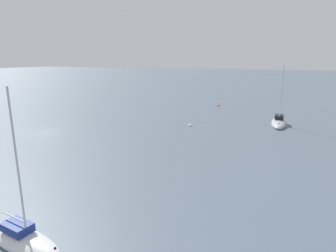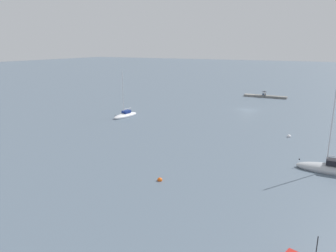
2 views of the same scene
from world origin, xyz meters
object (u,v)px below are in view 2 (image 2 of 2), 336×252
object	(u,v)px
person_seated_blue_right	(263,94)
sailboat_grey_near	(332,169)
mooring_buoy_far	(289,136)
umbrella_open_black	(264,91)
mooring_buoy_mid	(160,180)
sailboat_white_outer	(125,115)
person_seated_grey_left	(265,94)

from	to	relation	value
person_seated_blue_right	sailboat_grey_near	world-z (taller)	sailboat_grey_near
person_seated_blue_right	mooring_buoy_far	size ratio (longest dim) A/B	1.16
umbrella_open_black	mooring_buoy_far	bearing A→B (deg)	106.70
sailboat_grey_near	mooring_buoy_far	world-z (taller)	sailboat_grey_near
mooring_buoy_far	person_seated_blue_right	bearing A→B (deg)	-72.89
mooring_buoy_far	sailboat_grey_near	bearing A→B (deg)	116.24
mooring_buoy_mid	mooring_buoy_far	size ratio (longest dim) A/B	0.90
sailboat_grey_near	mooring_buoy_far	distance (m)	14.94
mooring_buoy_mid	mooring_buoy_far	bearing A→B (deg)	-112.63
sailboat_grey_near	person_seated_blue_right	bearing A→B (deg)	17.92
sailboat_grey_near	sailboat_white_outer	size ratio (longest dim) A/B	1.05
sailboat_white_outer	mooring_buoy_mid	bearing A→B (deg)	139.29
person_seated_blue_right	umbrella_open_black	bearing A→B (deg)	-159.07
person_seated_blue_right	umbrella_open_black	distance (m)	0.92
sailboat_white_outer	person_seated_grey_left	bearing A→B (deg)	-110.07
umbrella_open_black	mooring_buoy_mid	bearing A→B (deg)	91.35
person_seated_blue_right	sailboat_white_outer	xyz separation A→B (m)	(20.53, 39.83, -0.52)
umbrella_open_black	person_seated_grey_left	bearing A→B (deg)	171.10
person_seated_grey_left	sailboat_grey_near	distance (m)	56.48
umbrella_open_black	mooring_buoy_far	world-z (taller)	umbrella_open_black
mooring_buoy_mid	mooring_buoy_far	distance (m)	27.25
sailboat_white_outer	mooring_buoy_mid	world-z (taller)	sailboat_white_outer
umbrella_open_black	sailboat_white_outer	distance (m)	45.07
sailboat_white_outer	mooring_buoy_far	xyz separation A→B (m)	(-32.83, 0.10, -0.22)
person_seated_grey_left	sailboat_white_outer	size ratio (longest dim) A/B	0.07
person_seated_blue_right	mooring_buoy_far	distance (m)	41.79
person_seated_blue_right	umbrella_open_black	xyz separation A→B (m)	(-0.27, -0.13, 0.87)
person_seated_grey_left	mooring_buoy_mid	size ratio (longest dim) A/B	1.30
person_seated_blue_right	sailboat_grey_near	xyz separation A→B (m)	(-18.90, 53.33, -0.46)
person_seated_grey_left	umbrella_open_black	size ratio (longest dim) A/B	0.53
sailboat_white_outer	mooring_buoy_far	distance (m)	32.83
sailboat_white_outer	umbrella_open_black	bearing A→B (deg)	-109.72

